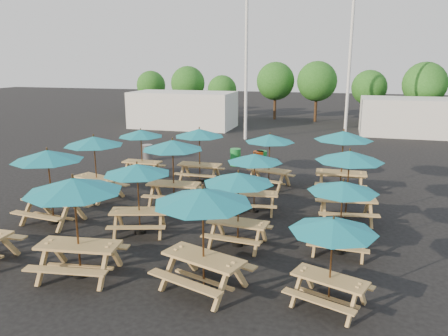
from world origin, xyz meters
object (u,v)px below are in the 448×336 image
(picnic_unit_8, at_px, (203,202))
(picnic_unit_10, at_px, (255,161))
(picnic_unit_7, at_px, (199,136))
(waste_bin_2, at_px, (259,160))
(waste_bin_0, at_px, (148,153))
(picnic_unit_2, at_px, (94,144))
(waste_bin_1, at_px, (235,157))
(picnic_unit_14, at_px, (349,160))
(picnic_unit_4, at_px, (74,191))
(picnic_unit_1, at_px, (48,160))
(picnic_unit_3, at_px, (141,136))
(picnic_unit_11, at_px, (270,141))
(picnic_unit_6, at_px, (173,148))
(picnic_unit_13, at_px, (343,191))
(picnic_unit_12, at_px, (333,230))
(waste_bin_3, at_px, (261,159))
(picnic_unit_15, at_px, (343,139))
(picnic_unit_9, at_px, (238,182))
(picnic_unit_5, at_px, (137,173))

(picnic_unit_8, bearing_deg, picnic_unit_10, 108.51)
(picnic_unit_7, height_order, waste_bin_2, picnic_unit_7)
(waste_bin_0, bearing_deg, picnic_unit_2, -81.93)
(picnic_unit_10, xyz_separation_m, waste_bin_1, (-2.35, 6.62, -1.41))
(picnic_unit_14, bearing_deg, picnic_unit_7, 143.44)
(picnic_unit_4, relative_size, picnic_unit_14, 1.04)
(picnic_unit_1, relative_size, picnic_unit_3, 1.14)
(picnic_unit_14, bearing_deg, picnic_unit_11, 125.07)
(picnic_unit_6, relative_size, picnic_unit_11, 0.95)
(picnic_unit_13, bearing_deg, picnic_unit_1, -175.71)
(picnic_unit_4, distance_m, picnic_unit_11, 9.60)
(picnic_unit_12, xyz_separation_m, waste_bin_1, (-5.18, 12.18, -1.34))
(picnic_unit_14, bearing_deg, waste_bin_3, 113.71)
(picnic_unit_1, relative_size, waste_bin_0, 2.91)
(picnic_unit_1, xyz_separation_m, waste_bin_2, (5.05, 9.17, -1.71))
(picnic_unit_4, height_order, waste_bin_0, picnic_unit_4)
(picnic_unit_6, distance_m, picnic_unit_14, 6.17)
(picnic_unit_10, bearing_deg, picnic_unit_4, -125.36)
(picnic_unit_15, bearing_deg, waste_bin_1, 146.70)
(waste_bin_3, bearing_deg, picnic_unit_10, -81.41)
(picnic_unit_10, xyz_separation_m, picnic_unit_12, (2.83, -5.56, -0.07))
(picnic_unit_11, height_order, waste_bin_1, picnic_unit_11)
(picnic_unit_8, distance_m, picnic_unit_15, 9.34)
(picnic_unit_6, bearing_deg, picnic_unit_3, 127.58)
(picnic_unit_9, height_order, picnic_unit_11, picnic_unit_11)
(picnic_unit_8, relative_size, picnic_unit_9, 1.31)
(picnic_unit_15, relative_size, waste_bin_0, 2.93)
(picnic_unit_10, distance_m, waste_bin_2, 6.56)
(picnic_unit_9, height_order, picnic_unit_13, picnic_unit_9)
(picnic_unit_3, relative_size, picnic_unit_6, 0.90)
(picnic_unit_11, xyz_separation_m, picnic_unit_12, (2.87, -8.82, -0.20))
(picnic_unit_7, relative_size, picnic_unit_10, 1.10)
(picnic_unit_10, bearing_deg, waste_bin_0, 131.45)
(picnic_unit_12, bearing_deg, picnic_unit_10, 136.82)
(picnic_unit_15, bearing_deg, picnic_unit_7, 179.39)
(picnic_unit_9, distance_m, picnic_unit_13, 2.85)
(picnic_unit_9, bearing_deg, picnic_unit_6, 142.22)
(picnic_unit_1, height_order, waste_bin_0, picnic_unit_1)
(picnic_unit_6, distance_m, picnic_unit_10, 3.04)
(picnic_unit_15, relative_size, waste_bin_2, 2.93)
(waste_bin_2, bearing_deg, picnic_unit_5, -101.72)
(picnic_unit_11, height_order, picnic_unit_14, picnic_unit_14)
(picnic_unit_6, relative_size, waste_bin_2, 2.84)
(waste_bin_0, bearing_deg, picnic_unit_9, -52.15)
(picnic_unit_1, xyz_separation_m, picnic_unit_13, (9.13, 0.16, -0.34))
(picnic_unit_11, bearing_deg, picnic_unit_3, -163.61)
(picnic_unit_2, height_order, waste_bin_0, picnic_unit_2)
(picnic_unit_13, bearing_deg, picnic_unit_14, 89.99)
(picnic_unit_6, bearing_deg, picnic_unit_8, -65.51)
(picnic_unit_10, distance_m, waste_bin_1, 7.16)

